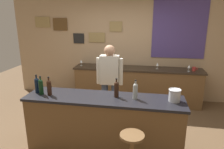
{
  "coord_description": "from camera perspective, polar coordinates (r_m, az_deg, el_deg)",
  "views": [
    {
      "loc": [
        0.66,
        -3.35,
        2.15
      ],
      "look_at": [
        -0.02,
        0.45,
        1.05
      ],
      "focal_mm": 33.27,
      "sensor_mm": 36.0,
      "label": 1
    }
  ],
  "objects": [
    {
      "name": "bar_counter",
      "position": [
        3.46,
        -2.22,
        -13.31
      ],
      "size": [
        2.49,
        0.6,
        0.92
      ],
      "color": "brown",
      "rests_on": "ground_plane"
    },
    {
      "name": "wine_bottle_a",
      "position": [
        3.62,
        -19.94,
        -2.66
      ],
      "size": [
        0.07,
        0.07,
        0.31
      ],
      "color": "black",
      "rests_on": "bar_counter"
    },
    {
      "name": "side_counter",
      "position": [
        5.28,
        6.83,
        -2.95
      ],
      "size": [
        3.15,
        0.56,
        0.9
      ],
      "color": "brown",
      "rests_on": "ground_plane"
    },
    {
      "name": "ice_bucket",
      "position": [
        3.22,
        16.82,
        -5.41
      ],
      "size": [
        0.19,
        0.19,
        0.19
      ],
      "color": "#B7BABF",
      "rests_on": "bar_counter"
    },
    {
      "name": "wine_bottle_b",
      "position": [
        3.53,
        -18.96,
        -3.05
      ],
      "size": [
        0.07,
        0.07,
        0.31
      ],
      "color": "black",
      "rests_on": "bar_counter"
    },
    {
      "name": "wine_glass_d",
      "position": [
        5.12,
        20.42,
        2.03
      ],
      "size": [
        0.07,
        0.07,
        0.16
      ],
      "color": "silver",
      "rests_on": "side_counter"
    },
    {
      "name": "wine_bottle_d",
      "position": [
        3.22,
        1.23,
        -3.93
      ],
      "size": [
        0.07,
        0.07,
        0.31
      ],
      "color": "black",
      "rests_on": "bar_counter"
    },
    {
      "name": "bartender",
      "position": [
        4.06,
        -0.65,
        -1.48
      ],
      "size": [
        0.52,
        0.21,
        1.62
      ],
      "color": "#384766",
      "rests_on": "ground_plane"
    },
    {
      "name": "wine_bottle_c",
      "position": [
        3.45,
        -16.88,
        -3.3
      ],
      "size": [
        0.07,
        0.07,
        0.31
      ],
      "color": "black",
      "rests_on": "bar_counter"
    },
    {
      "name": "wine_glass_a",
      "position": [
        5.4,
        -8.47,
        3.57
      ],
      "size": [
        0.07,
        0.07,
        0.16
      ],
      "color": "silver",
      "rests_on": "side_counter"
    },
    {
      "name": "ground_plane",
      "position": [
        4.03,
        -0.88,
        -16.3
      ],
      "size": [
        10.0,
        10.0,
        0.0
      ],
      "primitive_type": "plane",
      "color": "brown"
    },
    {
      "name": "wine_glass_b",
      "position": [
        5.21,
        -3.07,
        3.27
      ],
      "size": [
        0.07,
        0.07,
        0.16
      ],
      "color": "silver",
      "rests_on": "side_counter"
    },
    {
      "name": "coffee_mug",
      "position": [
        5.21,
        21.62,
        1.44
      ],
      "size": [
        0.12,
        0.08,
        0.09
      ],
      "color": "#B2332D",
      "rests_on": "side_counter"
    },
    {
      "name": "bar_stool",
      "position": [
        2.9,
        5.44,
        -19.78
      ],
      "size": [
        0.32,
        0.32,
        0.68
      ],
      "color": "brown",
      "rests_on": "ground_plane"
    },
    {
      "name": "wine_bottle_e",
      "position": [
        3.17,
        6.42,
        -4.41
      ],
      "size": [
        0.07,
        0.07,
        0.31
      ],
      "color": "#999E99",
      "rests_on": "bar_counter"
    },
    {
      "name": "back_wall",
      "position": [
        5.46,
        3.53,
        8.21
      ],
      "size": [
        6.0,
        0.09,
        2.8
      ],
      "color": "tan",
      "rests_on": "ground_plane"
    },
    {
      "name": "wine_glass_c",
      "position": [
        5.14,
        12.35,
        2.73
      ],
      "size": [
        0.07,
        0.07,
        0.16
      ],
      "color": "silver",
      "rests_on": "side_counter"
    }
  ]
}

